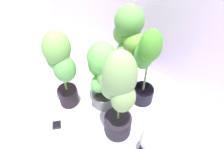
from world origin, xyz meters
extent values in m
plane|color=silver|center=(0.00, 0.00, 0.00)|extent=(8.00, 8.00, 0.00)
cylinder|color=slate|center=(-0.02, 0.53, 0.10)|extent=(0.21, 0.21, 0.20)
cylinder|color=#413018|center=(-0.02, 0.53, 0.19)|extent=(0.20, 0.20, 0.02)
cylinder|color=#588339|center=(-0.02, 0.53, 0.53)|extent=(0.03, 0.03, 0.65)
ellipsoid|color=#5A9547|center=(-0.02, 0.53, 0.77)|extent=(0.37, 0.37, 0.32)
ellipsoid|color=#6BA64A|center=(-0.07, 0.55, 0.60)|extent=(0.31, 0.31, 0.24)
ellipsoid|color=#6D9D40|center=(0.06, 0.51, 0.58)|extent=(0.27, 0.28, 0.25)
ellipsoid|color=#61974E|center=(0.00, 0.48, 0.46)|extent=(0.21, 0.20, 0.19)
cylinder|color=black|center=(0.29, 0.40, 0.08)|extent=(0.23, 0.23, 0.16)
cylinder|color=#45331D|center=(0.29, 0.40, 0.16)|extent=(0.21, 0.21, 0.02)
cylinder|color=#588148|center=(0.29, 0.40, 0.48)|extent=(0.02, 0.02, 0.63)
ellipsoid|color=#47922D|center=(0.29, 0.40, 0.72)|extent=(0.26, 0.27, 0.33)
ellipsoid|color=#4C943F|center=(0.23, 0.42, 0.56)|extent=(0.21, 0.21, 0.28)
cylinder|color=slate|center=(0.00, 0.12, 0.08)|extent=(0.24, 0.24, 0.15)
cylinder|color=#3B2A24|center=(0.00, 0.12, 0.14)|extent=(0.22, 0.22, 0.02)
cylinder|color=olive|center=(0.00, 0.12, 0.42)|extent=(0.02, 0.02, 0.54)
ellipsoid|color=#60B750|center=(0.00, 0.12, 0.63)|extent=(0.28, 0.27, 0.30)
ellipsoid|color=#62AE43|center=(-0.07, 0.14, 0.49)|extent=(0.26, 0.26, 0.25)
ellipsoid|color=#5EAC4D|center=(0.08, 0.09, 0.47)|extent=(0.22, 0.21, 0.25)
ellipsoid|color=#5BAA50|center=(0.01, 0.05, 0.37)|extent=(0.19, 0.20, 0.17)
cylinder|color=black|center=(0.31, -0.06, 0.11)|extent=(0.25, 0.25, 0.22)
cylinder|color=#40321E|center=(0.31, -0.06, 0.21)|extent=(0.23, 0.23, 0.02)
cylinder|color=#66764A|center=(0.31, -0.06, 0.53)|extent=(0.02, 0.02, 0.62)
ellipsoid|color=#77A05D|center=(0.31, -0.06, 0.77)|extent=(0.34, 0.34, 0.43)
ellipsoid|color=#7CAD63|center=(0.24, -0.05, 0.60)|extent=(0.28, 0.28, 0.29)
ellipsoid|color=#7BA25D|center=(0.37, -0.09, 0.58)|extent=(0.23, 0.24, 0.27)
cylinder|color=black|center=(-0.29, -0.10, 0.10)|extent=(0.19, 0.19, 0.21)
cylinder|color=#3E3617|center=(-0.29, -0.10, 0.20)|extent=(0.18, 0.18, 0.02)
cylinder|color=olive|center=(-0.29, -0.10, 0.51)|extent=(0.02, 0.02, 0.60)
ellipsoid|color=#69A54D|center=(-0.29, -0.10, 0.74)|extent=(0.31, 0.32, 0.31)
ellipsoid|color=#5AA243|center=(-0.36, -0.08, 0.58)|extent=(0.26, 0.26, 0.29)
ellipsoid|color=#599E4D|center=(-0.22, -0.12, 0.56)|extent=(0.26, 0.26, 0.27)
cube|color=black|center=(-0.19, -0.38, 0.01)|extent=(0.11, 0.11, 0.02)
cube|color=black|center=(-0.19, -0.38, 0.02)|extent=(0.09, 0.09, 0.00)
cylinder|color=#A5A89D|center=(0.65, -0.07, 0.08)|extent=(0.02, 0.02, 0.12)
sphere|color=#A5A89D|center=(0.65, -0.07, 0.24)|extent=(0.28, 0.28, 0.20)
camera|label=1|loc=(0.86, -0.88, 1.81)|focal=33.59mm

